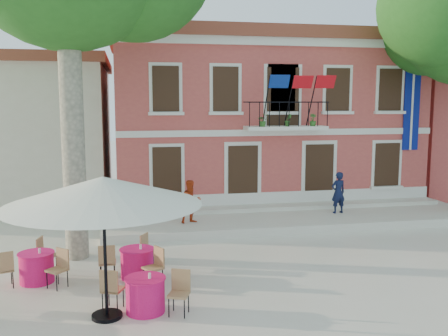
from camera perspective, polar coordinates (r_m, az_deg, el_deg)
ground at (r=14.44m, az=6.07°, el=-10.73°), size 90.00×90.00×0.00m
main_building at (r=23.87m, az=3.75°, el=5.83°), size 13.50×9.59×7.50m
neighbor_west at (r=24.72m, az=-23.74°, el=3.95°), size 9.40×9.40×6.40m
terrace at (r=19.02m, az=7.96°, el=-5.76°), size 14.00×3.40×0.30m
patio_umbrella at (r=10.50m, az=-13.67°, el=-2.60°), size 4.07×4.07×3.02m
pedestrian_navy at (r=19.45m, az=12.92°, el=-2.75°), size 0.63×0.46×1.59m
pedestrian_orange at (r=17.48m, az=-3.78°, el=-3.85°), size 0.89×0.79×1.52m
cafe_table_0 at (r=13.64m, az=-20.64°, el=-10.41°), size 1.83×1.78×0.95m
cafe_table_1 at (r=11.25m, az=-8.98°, el=-13.97°), size 1.94×1.11×0.95m
cafe_table_3 at (r=13.31m, az=-9.90°, el=-10.48°), size 1.62×1.87×0.95m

